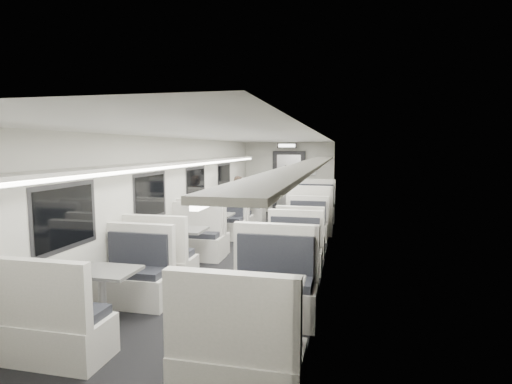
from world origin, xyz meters
The scene contains 19 objects.
room centered at (0.00, 0.00, 1.20)m, with size 3.24×12.24×2.64m.
booth_left_a centered at (-1.00, 3.13, 0.40)m, with size 1.10×2.24×1.20m.
booth_left_b centered at (-1.00, 0.97, 0.38)m, with size 1.04×2.10×1.12m.
booth_left_c centered at (-1.00, -0.86, 0.39)m, with size 1.08×2.19×1.17m.
booth_left_d centered at (-1.00, -3.25, 0.37)m, with size 1.03×2.09×1.12m.
booth_right_a centered at (1.00, 3.62, 0.42)m, with size 1.16×2.35×1.26m.
booth_right_b centered at (1.00, 1.33, 0.35)m, with size 0.96×1.95×1.04m.
booth_right_c centered at (1.00, -1.23, 0.36)m, with size 1.00×2.02×1.08m.
booth_right_d centered at (1.00, -3.43, 0.41)m, with size 1.12×2.28×1.22m.
passenger centered at (-0.87, 2.68, 0.73)m, with size 0.54×0.35×1.47m, color black.
window_a centered at (-1.49, 3.40, 1.35)m, with size 0.02×1.18×0.84m, color black.
window_b centered at (-1.49, 1.20, 1.35)m, with size 0.02×1.18×0.84m, color black.
window_c centered at (-1.49, -1.00, 1.35)m, with size 0.02×1.18×0.84m, color black.
window_d centered at (-1.49, -3.20, 1.35)m, with size 0.02×1.18×0.84m, color black.
luggage_rack_left centered at (-1.24, -0.30, 1.92)m, with size 0.46×10.40×0.09m.
luggage_rack_right centered at (1.24, -0.30, 1.92)m, with size 0.46×10.40×0.09m.
vestibule_door centered at (0.00, 5.93, 1.04)m, with size 1.10×0.13×2.10m.
exit_sign centered at (0.00, 5.44, 2.28)m, with size 0.62×0.12×0.16m.
wall_notice centered at (0.75, 5.92, 1.50)m, with size 0.32×0.02×0.40m, color white.
Camera 1 is at (1.86, -7.42, 2.19)m, focal length 28.00 mm.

